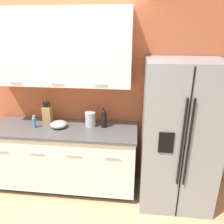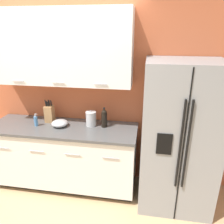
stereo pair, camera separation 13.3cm
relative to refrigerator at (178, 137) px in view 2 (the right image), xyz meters
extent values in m
cube|color=#BC5B38|center=(-1.70, 0.41, 0.38)|extent=(10.00, 0.05, 2.60)
cube|color=white|center=(-1.50, 0.22, 1.01)|extent=(1.80, 0.32, 0.92)
cylinder|color=#99999E|center=(-2.04, 0.05, 0.61)|extent=(0.16, 0.01, 0.01)
cylinder|color=#99999E|center=(-1.50, 0.05, 0.61)|extent=(0.16, 0.01, 0.01)
cylinder|color=#99999E|center=(-0.96, 0.05, 0.61)|extent=(0.16, 0.01, 0.01)
cube|color=black|center=(-1.50, 0.10, -0.87)|extent=(1.94, 0.54, 0.09)
cube|color=white|center=(-1.50, 0.06, -0.43)|extent=(1.98, 0.62, 0.79)
cube|color=#4C4C4C|center=(-1.50, 0.05, -0.02)|extent=(2.00, 0.64, 0.03)
cylinder|color=#99999E|center=(-2.21, -0.26, -0.21)|extent=(0.20, 0.01, 0.01)
cylinder|color=#99999E|center=(-1.74, -0.26, -0.21)|extent=(0.20, 0.01, 0.01)
cylinder|color=#99999E|center=(-1.26, -0.26, -0.21)|extent=(0.20, 0.01, 0.01)
cylinder|color=#99999E|center=(-0.79, -0.26, -0.21)|extent=(0.20, 0.01, 0.01)
cube|color=gray|center=(0.00, 0.00, 0.00)|extent=(0.87, 0.74, 1.84)
cube|color=black|center=(0.00, -0.37, 0.00)|extent=(0.01, 0.01, 1.80)
cylinder|color=black|center=(-0.03, -0.39, 0.09)|extent=(0.02, 0.02, 1.01)
cylinder|color=black|center=(0.04, -0.39, 0.09)|extent=(0.02, 0.02, 1.01)
cube|color=black|center=(-0.20, -0.38, 0.09)|extent=(0.16, 0.01, 0.24)
cube|color=#A87A4C|center=(-1.73, 0.19, 0.12)|extent=(0.11, 0.11, 0.23)
cylinder|color=black|center=(-1.76, 0.21, 0.27)|extent=(0.02, 0.03, 0.07)
cylinder|color=black|center=(-1.76, 0.17, 0.28)|extent=(0.01, 0.03, 0.09)
cylinder|color=black|center=(-1.73, 0.21, 0.28)|extent=(0.02, 0.04, 0.09)
cylinder|color=black|center=(-1.73, 0.17, 0.27)|extent=(0.02, 0.03, 0.07)
cylinder|color=black|center=(-1.70, 0.21, 0.27)|extent=(0.02, 0.04, 0.08)
cylinder|color=black|center=(-0.94, 0.15, 0.10)|extent=(0.08, 0.08, 0.19)
sphere|color=black|center=(-0.94, 0.15, 0.20)|extent=(0.07, 0.07, 0.07)
cylinder|color=black|center=(-0.94, 0.15, 0.22)|extent=(0.03, 0.03, 0.06)
cylinder|color=black|center=(-0.94, 0.15, 0.26)|extent=(0.03, 0.03, 0.02)
cylinder|color=#4C7FB2|center=(-1.86, 0.03, 0.07)|extent=(0.05, 0.05, 0.13)
cylinder|color=#B2B2B5|center=(-1.86, 0.03, 0.15)|extent=(0.02, 0.02, 0.04)
cylinder|color=#B2B2B5|center=(-1.84, 0.03, 0.17)|extent=(0.03, 0.01, 0.01)
cylinder|color=#B7B7BA|center=(-1.13, 0.16, 0.09)|extent=(0.14, 0.14, 0.18)
cylinder|color=#B7B7BA|center=(-1.13, 0.16, 0.19)|extent=(0.14, 0.14, 0.01)
sphere|color=#B7B7BA|center=(-1.13, 0.16, 0.20)|extent=(0.02, 0.02, 0.02)
ellipsoid|color=#A3A3A5|center=(-1.54, 0.06, 0.05)|extent=(0.22, 0.22, 0.09)
camera|label=1|loc=(-0.54, -2.48, 1.22)|focal=35.00mm
camera|label=2|loc=(-0.41, -2.46, 1.22)|focal=35.00mm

